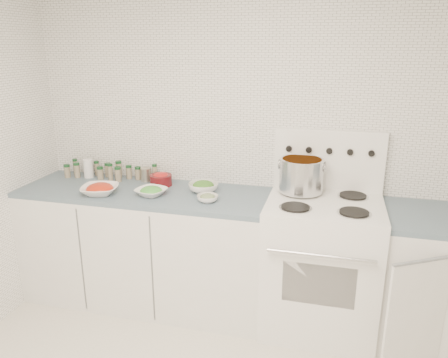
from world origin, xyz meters
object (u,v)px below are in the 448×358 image
stove (321,261)px  bowl_snowpea (151,191)px  bowl_tomato (100,189)px  stock_pot (301,174)px

stove → bowl_snowpea: (-1.21, -0.09, 0.43)m
bowl_snowpea → bowl_tomato: bearing=-169.6°
bowl_tomato → bowl_snowpea: bearing=10.4°
bowl_snowpea → stove: bearing=4.1°
stock_pot → bowl_tomato: stock_pot is taller
stove → bowl_tomato: (-1.57, -0.15, 0.44)m
stove → stock_pot: 0.62m
stock_pot → bowl_tomato: bearing=-168.0°
bowl_tomato → bowl_snowpea: size_ratio=1.20×
stove → bowl_tomato: size_ratio=4.38×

